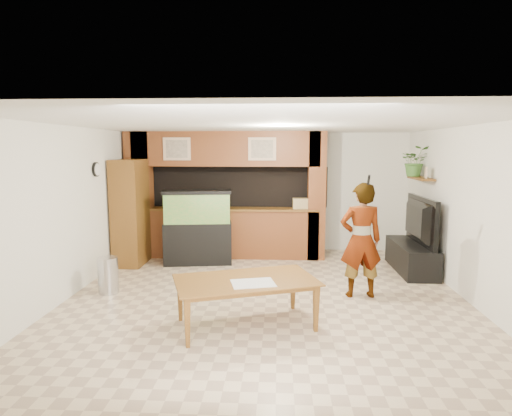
# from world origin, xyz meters

# --- Properties ---
(floor) EXTENTS (6.50, 6.50, 0.00)m
(floor) POSITION_xyz_m (0.00, 0.00, 0.00)
(floor) COLOR #CAB18C
(floor) RESTS_ON ground
(ceiling) EXTENTS (6.50, 6.50, 0.00)m
(ceiling) POSITION_xyz_m (0.00, 0.00, 2.60)
(ceiling) COLOR white
(ceiling) RESTS_ON wall_back
(wall_back) EXTENTS (6.00, 0.00, 6.00)m
(wall_back) POSITION_xyz_m (0.00, 3.25, 1.30)
(wall_back) COLOR silver
(wall_back) RESTS_ON floor
(wall_left) EXTENTS (0.00, 6.50, 6.50)m
(wall_left) POSITION_xyz_m (-3.00, 0.00, 1.30)
(wall_left) COLOR silver
(wall_left) RESTS_ON floor
(wall_right) EXTENTS (0.00, 6.50, 6.50)m
(wall_right) POSITION_xyz_m (3.00, 0.00, 1.30)
(wall_right) COLOR silver
(wall_right) RESTS_ON floor
(partition) EXTENTS (4.20, 0.99, 2.60)m
(partition) POSITION_xyz_m (-0.95, 2.64, 1.31)
(partition) COLOR brown
(partition) RESTS_ON floor
(wall_clock) EXTENTS (0.05, 0.25, 0.25)m
(wall_clock) POSITION_xyz_m (-2.97, 1.00, 1.90)
(wall_clock) COLOR black
(wall_clock) RESTS_ON wall_left
(wall_shelf) EXTENTS (0.25, 0.90, 0.04)m
(wall_shelf) POSITION_xyz_m (2.85, 1.95, 1.70)
(wall_shelf) COLOR brown
(wall_shelf) RESTS_ON wall_right
(pantry_cabinet) EXTENTS (0.51, 0.84, 2.05)m
(pantry_cabinet) POSITION_xyz_m (-2.70, 1.85, 1.02)
(pantry_cabinet) COLOR brown
(pantry_cabinet) RESTS_ON floor
(trash_can) EXTENTS (0.31, 0.31, 0.57)m
(trash_can) POSITION_xyz_m (-2.49, 0.13, 0.29)
(trash_can) COLOR #B2B2B7
(trash_can) RESTS_ON floor
(aquarium) EXTENTS (1.31, 0.49, 1.45)m
(aquarium) POSITION_xyz_m (-1.40, 1.95, 0.71)
(aquarium) COLOR black
(aquarium) RESTS_ON floor
(tv_stand) EXTENTS (0.57, 1.56, 0.52)m
(tv_stand) POSITION_xyz_m (2.65, 1.63, 0.26)
(tv_stand) COLOR black
(tv_stand) RESTS_ON floor
(television) EXTENTS (0.21, 1.50, 0.87)m
(television) POSITION_xyz_m (2.65, 1.63, 0.95)
(television) COLOR black
(television) RESTS_ON tv_stand
(photo_frame) EXTENTS (0.06, 0.16, 0.21)m
(photo_frame) POSITION_xyz_m (2.85, 1.68, 1.83)
(photo_frame) COLOR tan
(photo_frame) RESTS_ON wall_shelf
(potted_plant) EXTENTS (0.57, 0.51, 0.59)m
(potted_plant) POSITION_xyz_m (2.82, 2.24, 2.01)
(potted_plant) COLOR #3E702C
(potted_plant) RESTS_ON wall_shelf
(person) EXTENTS (0.68, 0.48, 1.76)m
(person) POSITION_xyz_m (1.43, 0.19, 0.88)
(person) COLOR olive
(person) RESTS_ON floor
(microphone) EXTENTS (0.04, 0.10, 0.16)m
(microphone) POSITION_xyz_m (1.48, 0.03, 1.80)
(microphone) COLOR black
(microphone) RESTS_ON person
(dining_table) EXTENTS (1.98, 1.50, 0.62)m
(dining_table) POSITION_xyz_m (-0.22, -1.06, 0.31)
(dining_table) COLOR brown
(dining_table) RESTS_ON floor
(newspaper_a) EXTENTS (0.60, 0.49, 0.01)m
(newspaper_a) POSITION_xyz_m (-0.13, -1.19, 0.62)
(newspaper_a) COLOR silver
(newspaper_a) RESTS_ON dining_table
(counter_box) EXTENTS (0.33, 0.23, 0.21)m
(counter_box) POSITION_xyz_m (0.63, 2.45, 1.15)
(counter_box) COLOR #A38958
(counter_box) RESTS_ON partition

